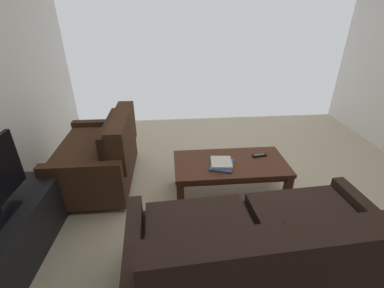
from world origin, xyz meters
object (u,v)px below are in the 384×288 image
coffee_table (230,167)px  tv_stand (8,239)px  book_stack (222,164)px  tv_remote (259,155)px  loveseat_near (101,156)px  sofa_main (260,255)px

coffee_table → tv_stand: (1.94, 0.71, -0.12)m
tv_stand → book_stack: tv_stand is taller
book_stack → tv_remote: size_ratio=1.94×
tv_stand → book_stack: bearing=-160.4°
loveseat_near → tv_stand: (0.52, 1.07, -0.12)m
sofa_main → loveseat_near: (1.38, -1.50, -0.01)m
sofa_main → tv_remote: 1.29m
tv_stand → tv_remote: (-2.28, -0.80, 0.19)m
tv_stand → tv_remote: 2.43m
coffee_table → book_stack: book_stack is taller
book_stack → tv_remote: bearing=-161.1°
sofa_main → tv_remote: bearing=-107.1°
loveseat_near → tv_remote: bearing=171.3°
coffee_table → tv_remote: (-0.34, -0.09, 0.07)m
tv_stand → tv_remote: bearing=-160.6°
coffee_table → tv_remote: size_ratio=7.19×
sofa_main → coffee_table: size_ratio=1.55×
loveseat_near → coffee_table: bearing=165.7°
sofa_main → coffee_table: sofa_main is taller
sofa_main → tv_stand: 1.95m
sofa_main → coffee_table: (-0.04, -1.14, -0.01)m
tv_stand → book_stack: 1.95m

